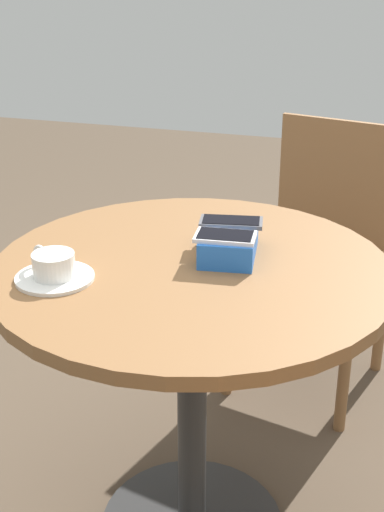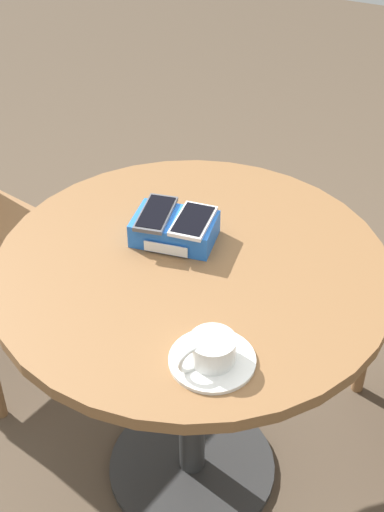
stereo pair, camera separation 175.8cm
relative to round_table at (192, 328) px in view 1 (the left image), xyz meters
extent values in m
cylinder|color=#2D2D2D|center=(0.00, 0.00, -0.22)|extent=(0.07, 0.07, 0.69)
cylinder|color=brown|center=(0.00, 0.00, 0.14)|extent=(0.87, 0.87, 0.03)
cube|color=blue|center=(-0.07, 0.06, 0.19)|extent=(0.20, 0.14, 0.06)
cube|color=white|center=(-0.06, 0.00, 0.18)|extent=(0.10, 0.02, 0.03)
cube|color=#515156|center=(-0.11, 0.06, 0.22)|extent=(0.09, 0.15, 0.01)
cube|color=black|center=(-0.11, 0.06, 0.22)|extent=(0.08, 0.14, 0.00)
cube|color=silver|center=(-0.03, 0.07, 0.22)|extent=(0.09, 0.14, 0.01)
cube|color=black|center=(-0.03, 0.07, 0.22)|extent=(0.08, 0.12, 0.00)
cylinder|color=white|center=(0.15, -0.25, 0.16)|extent=(0.16, 0.16, 0.01)
cylinder|color=white|center=(0.15, -0.25, 0.19)|extent=(0.09, 0.09, 0.05)
cylinder|color=olive|center=(0.15, -0.25, 0.21)|extent=(0.08, 0.08, 0.00)
torus|color=white|center=(0.13, -0.29, 0.19)|extent=(0.04, 0.05, 0.06)
cube|color=brown|center=(-0.75, 0.17, -0.15)|extent=(0.52, 0.52, 0.02)
cube|color=brown|center=(-0.96, 0.22, 0.07)|extent=(0.11, 0.41, 0.41)
cylinder|color=brown|center=(-0.60, -0.06, -0.37)|extent=(0.04, 0.04, 0.43)
cylinder|color=brown|center=(-0.52, 0.32, -0.37)|extent=(0.04, 0.04, 0.43)
cylinder|color=brown|center=(-0.99, 0.02, -0.37)|extent=(0.04, 0.04, 0.43)
cylinder|color=brown|center=(-0.90, 0.41, -0.37)|extent=(0.04, 0.04, 0.43)
camera|label=1|loc=(1.34, 0.41, 0.80)|focal=50.00mm
camera|label=2|loc=(0.50, -1.10, 1.13)|focal=50.00mm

